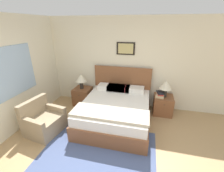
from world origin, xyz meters
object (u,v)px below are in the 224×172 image
object	(u,v)px
bed	(116,110)
nightstand_by_door	(163,105)
armchair	(44,121)
table_lamp_near_window	(81,79)
nightstand_near_window	(83,96)
table_lamp_by_door	(166,86)

from	to	relation	value
bed	nightstand_by_door	xyz separation A→B (m)	(1.22, 0.68, -0.07)
armchair	table_lamp_near_window	world-z (taller)	table_lamp_near_window
armchair	nightstand_by_door	xyz separation A→B (m)	(2.78, 1.47, -0.01)
nightstand_by_door	armchair	bearing A→B (deg)	-152.21
bed	nightstand_near_window	bearing A→B (deg)	150.91
table_lamp_near_window	table_lamp_by_door	size ratio (longest dim) A/B	1.00
nightstand_near_window	table_lamp_near_window	distance (m)	0.59
bed	table_lamp_by_door	size ratio (longest dim) A/B	4.25
armchair	table_lamp_by_door	world-z (taller)	table_lamp_by_door
bed	table_lamp_by_door	world-z (taller)	bed
armchair	nightstand_near_window	distance (m)	1.51
bed	table_lamp_by_door	distance (m)	1.49
bed	armchair	size ratio (longest dim) A/B	2.24
nightstand_by_door	table_lamp_near_window	bearing A→B (deg)	-180.00
bed	table_lamp_near_window	bearing A→B (deg)	151.08
nightstand_near_window	table_lamp_near_window	size ratio (longest dim) A/B	1.18
armchair	nightstand_by_door	size ratio (longest dim) A/B	1.61
armchair	table_lamp_by_door	distance (m)	3.21
armchair	nightstand_by_door	bearing A→B (deg)	127.04
nightstand_by_door	table_lamp_by_door	xyz separation A→B (m)	(0.01, -0.00, 0.59)
table_lamp_by_door	nightstand_near_window	bearing A→B (deg)	180.00
armchair	nightstand_near_window	world-z (taller)	armchair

